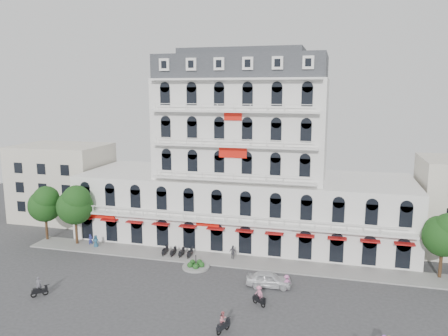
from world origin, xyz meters
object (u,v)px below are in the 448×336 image
rider_west (39,288)px  rider_southwest (223,322)px  parked_car (269,279)px  rider_center (259,295)px

rider_west → rider_southwest: 19.73m
parked_car → rider_center: 4.35m
parked_car → rider_center: size_ratio=2.37×
parked_car → rider_west: 23.51m
parked_car → rider_southwest: rider_southwest is taller
rider_west → rider_southwest: bearing=-47.7°
parked_car → rider_southwest: 10.12m
parked_car → rider_west: bearing=105.3°
parked_car → rider_center: (-0.32, -4.33, 0.23)m
rider_center → parked_car: bearing=122.2°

